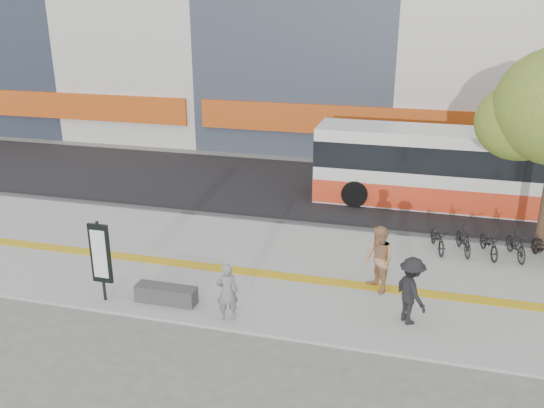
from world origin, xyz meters
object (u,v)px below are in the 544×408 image
(seated_woman, at_px, (227,292))
(pedestrian_tan, at_px, (379,260))
(bench, at_px, (166,294))
(bus, at_px, (460,171))
(pedestrian_dark, at_px, (411,291))
(signboard, at_px, (100,255))

(seated_woman, bearing_deg, pedestrian_tan, -168.68)
(bench, relative_size, seated_woman, 1.08)
(bus, bearing_deg, bench, -127.80)
(bus, height_order, seated_woman, bus)
(bench, xyz_separation_m, pedestrian_dark, (6.09, 0.65, 0.62))
(bus, distance_m, pedestrian_tan, 8.03)
(bench, bearing_deg, signboard, -169.19)
(signboard, relative_size, seated_woman, 1.48)
(signboard, xyz_separation_m, pedestrian_tan, (6.80, 2.33, -0.37))
(bench, distance_m, pedestrian_tan, 5.62)
(bus, bearing_deg, seated_woman, -119.63)
(signboard, xyz_separation_m, bus, (9.12, 10.01, 0.04))
(signboard, distance_m, pedestrian_tan, 7.19)
(seated_woman, xyz_separation_m, pedestrian_dark, (4.29, 1.01, 0.10))
(bench, bearing_deg, bus, 52.20)
(bus, bearing_deg, pedestrian_dark, -99.01)
(signboard, relative_size, pedestrian_dark, 1.30)
(seated_woman, distance_m, pedestrian_dark, 4.41)
(signboard, bearing_deg, bench, 10.81)
(bus, xyz_separation_m, pedestrian_dark, (-1.44, -9.05, -0.49))
(bench, bearing_deg, seated_woman, -11.36)
(seated_woman, bearing_deg, signboard, -24.72)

